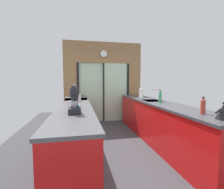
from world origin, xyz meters
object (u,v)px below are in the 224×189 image
(knife_block, at_px, (76,100))
(stock_pot, at_px, (76,98))
(oven_range, at_px, (76,116))
(mixing_bowl, at_px, (75,107))
(stand_mixer, at_px, (75,102))
(soap_bottle_near, at_px, (203,107))
(soap_bottle_far, at_px, (160,97))
(kettle, at_px, (223,112))
(paper_towel_roll, at_px, (141,93))

(knife_block, distance_m, stock_pot, 0.63)
(oven_range, height_order, mixing_bowl, mixing_bowl)
(mixing_bowl, xyz_separation_m, stand_mixer, (0.00, -0.29, 0.12))
(stock_pot, height_order, soap_bottle_near, soap_bottle_near)
(knife_block, distance_m, soap_bottle_far, 1.78)
(kettle, bearing_deg, stock_pot, 130.03)
(mixing_bowl, height_order, stock_pot, stock_pot)
(soap_bottle_far, distance_m, paper_towel_roll, 1.07)
(knife_block, bearing_deg, oven_range, 90.94)
(stock_pot, xyz_separation_m, kettle, (1.78, -2.12, 0.01))
(mixing_bowl, bearing_deg, knife_block, 90.00)
(mixing_bowl, bearing_deg, oven_range, 90.67)
(stand_mixer, bearing_deg, soap_bottle_near, -13.34)
(knife_block, height_order, soap_bottle_near, knife_block)
(knife_block, relative_size, stock_pot, 1.25)
(mixing_bowl, distance_m, kettle, 2.06)
(oven_range, distance_m, stand_mixer, 1.98)
(oven_range, xyz_separation_m, mixing_bowl, (0.02, -1.58, 0.50))
(oven_range, distance_m, soap_bottle_near, 2.97)
(stock_pot, relative_size, paper_towel_roll, 0.75)
(stock_pot, distance_m, paper_towel_roll, 1.84)
(kettle, bearing_deg, soap_bottle_far, 90.08)
(stock_pot, bearing_deg, paper_towel_roll, 14.50)
(kettle, bearing_deg, oven_range, 124.55)
(soap_bottle_near, bearing_deg, soap_bottle_far, 90.00)
(stand_mixer, xyz_separation_m, stock_pot, (-0.00, 1.38, -0.08))
(soap_bottle_near, bearing_deg, stand_mixer, 166.66)
(stand_mixer, height_order, soap_bottle_near, stand_mixer)
(mixing_bowl, relative_size, paper_towel_roll, 0.61)
(soap_bottle_near, bearing_deg, stock_pot, 134.64)
(knife_block, xyz_separation_m, kettle, (1.78, -1.50, -0.01))
(knife_block, height_order, soap_bottle_far, soap_bottle_far)
(soap_bottle_near, relative_size, paper_towel_roll, 0.86)
(stock_pot, height_order, paper_towel_roll, paper_towel_roll)
(mixing_bowl, xyz_separation_m, stock_pot, (-0.00, 1.09, 0.04))
(oven_range, xyz_separation_m, stock_pot, (0.02, -0.49, 0.55))
(soap_bottle_near, height_order, soap_bottle_far, soap_bottle_far)
(kettle, bearing_deg, knife_block, 139.98)
(knife_block, height_order, stand_mixer, stand_mixer)
(soap_bottle_far, bearing_deg, mixing_bowl, -164.87)
(knife_block, bearing_deg, paper_towel_roll, 31.37)
(knife_block, relative_size, soap_bottle_near, 1.09)
(mixing_bowl, height_order, paper_towel_roll, paper_towel_roll)
(stand_mixer, distance_m, kettle, 1.93)
(oven_range, bearing_deg, soap_bottle_far, -31.43)
(oven_range, height_order, stand_mixer, stand_mixer)
(mixing_bowl, bearing_deg, kettle, -30.15)
(stand_mixer, bearing_deg, mixing_bowl, 90.00)
(kettle, relative_size, soap_bottle_near, 1.04)
(oven_range, bearing_deg, paper_towel_roll, -1.07)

